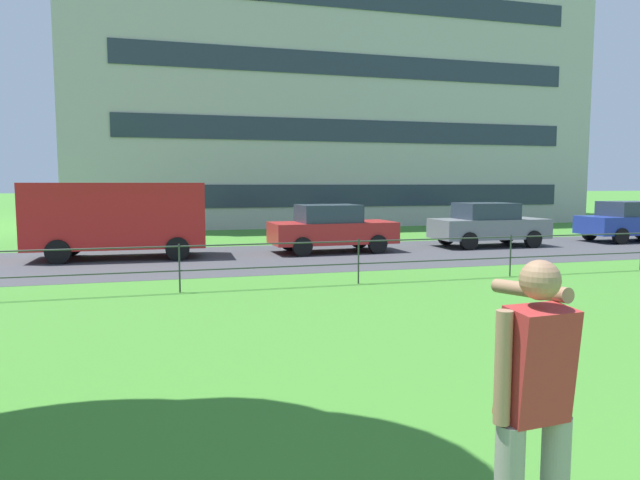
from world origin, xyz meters
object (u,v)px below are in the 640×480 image
Objects in this scene: car_blue_far_right at (631,221)px; apartment_building_background at (321,57)px; person_thrower at (533,407)px; panel_van_far_left at (118,216)px; car_grey_center at (488,224)px; car_red_left at (331,228)px.

apartment_building_background is (-7.79, 16.44, 9.13)m from car_blue_far_right.
panel_van_far_left reaches higher than person_thrower.
apartment_building_background is (-1.49, 16.54, 9.13)m from car_grey_center.
car_red_left is 1.01× the size of car_blue_far_right.
car_grey_center is at bearing 1.38° from car_red_left.
apartment_building_background is at bearing 76.40° from person_thrower.
apartment_building_background is at bearing 115.36° from car_blue_far_right.
apartment_building_background reaches higher than car_red_left.
person_thrower is 0.45× the size of car_grey_center.
car_red_left and car_grey_center have the same top height.
panel_van_far_left is 1.26× the size of car_blue_far_right.
car_red_left is 5.82m from car_grey_center.
car_grey_center and car_blue_far_right have the same top height.
apartment_building_background is (7.66, 31.68, 8.93)m from person_thrower.
car_red_left is 12.12m from car_blue_far_right.
apartment_building_background is at bearing 95.15° from car_grey_center.
car_grey_center is 0.14× the size of apartment_building_background.
apartment_building_background reaches higher than person_thrower.
car_blue_far_right is 0.14× the size of apartment_building_background.
panel_van_far_left is 12.35m from car_grey_center.
apartment_building_background is at bearing 75.46° from car_red_left.
car_blue_far_right is at bearing -64.64° from apartment_building_background.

